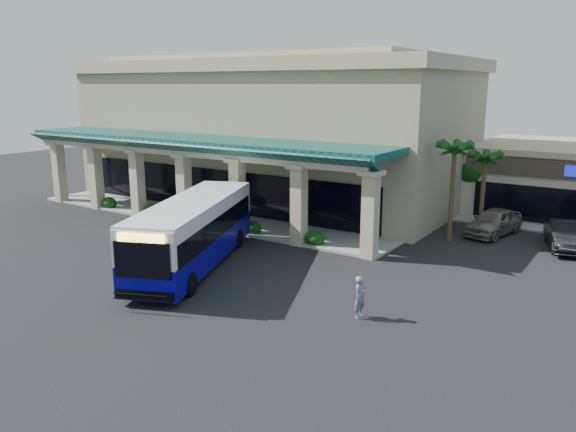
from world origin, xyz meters
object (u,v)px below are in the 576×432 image
Objects in this scene: transit_bus at (194,233)px; pedestrian at (360,297)px; car_silver at (493,222)px; car_white at (565,235)px.

transit_bus is 7.14× the size of pedestrian.
pedestrian is 16.11m from car_silver.
car_silver is at bearing 2.06° from pedestrian.
pedestrian is at bearing -126.20° from car_white.
transit_bus is 18.61m from car_silver.
transit_bus is at bearing -115.46° from car_silver.
car_silver is 4.28m from car_white.
car_white is at bearing -13.22° from pedestrian.
transit_bus reaches higher than car_white.
car_silver is (1.18, 16.07, -0.03)m from pedestrian.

